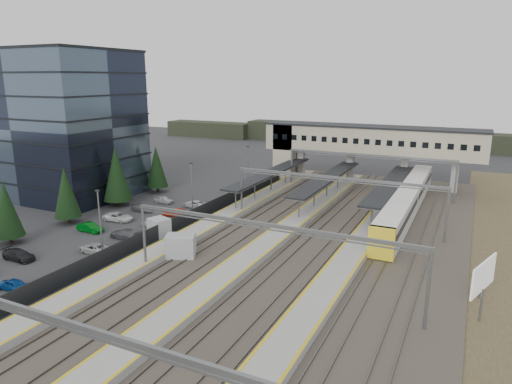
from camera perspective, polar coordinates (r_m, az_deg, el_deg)
The scene contains 15 objects.
ground at distance 55.39m, azimuth -6.70°, elevation -6.95°, with size 220.00×220.00×0.00m, color #2B2B2D.
office_building at distance 85.08m, azimuth -23.50°, elevation 7.81°, with size 24.30×18.30×24.30m.
conifer_row at distance 65.57m, azimuth -25.19°, elevation -0.46°, with size 4.42×49.82×9.50m.
car_park at distance 58.09m, azimuth -22.25°, elevation -6.30°, with size 10.57×44.67×1.29m.
lampposts at distance 59.48m, azimuth -12.70°, elevation -1.33°, with size 0.50×53.25×8.07m.
fence at distance 62.42m, azimuth -9.32°, elevation -3.63°, with size 0.08×90.00×2.00m.
relay_cabin_near at distance 52.32m, azimuth -9.41°, elevation -6.76°, with size 3.92×3.50×2.69m.
relay_cabin_far at distance 60.04m, azimuth -12.01°, elevation -4.32°, with size 3.07×2.81×2.31m.
rail_corridor at distance 55.48m, azimuth 4.34°, elevation -6.54°, with size 34.00×90.00×0.92m.
canopies at distance 75.22m, azimuth 8.90°, elevation 1.74°, with size 23.10×30.00×3.28m.
footbridge at distance 88.63m, azimuth 12.31°, elevation 6.08°, with size 40.40×6.40×11.20m.
gantries at distance 51.04m, azimuth 6.41°, elevation -1.68°, with size 28.40×62.28×7.17m.
train at distance 70.92m, azimuth 18.39°, elevation -1.10°, with size 2.91×40.52×3.67m.
billboard at distance 44.60m, azimuth 26.55°, elevation -9.54°, with size 1.87×5.27×4.58m.
treeline_far at distance 136.82m, azimuth 23.90°, elevation 5.82°, with size 170.00×19.00×7.00m.
Camera 1 is at (28.10, -43.43, 19.79)m, focal length 32.00 mm.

